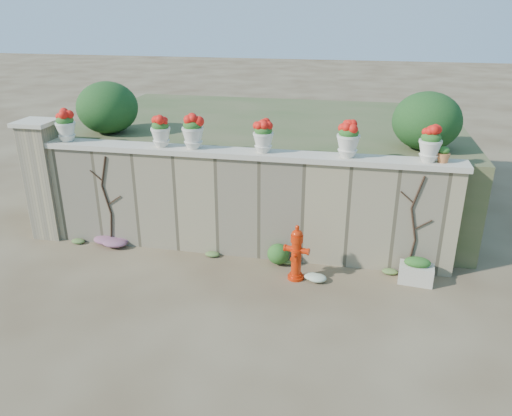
% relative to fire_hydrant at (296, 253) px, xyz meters
% --- Properties ---
extents(ground, '(80.00, 80.00, 0.00)m').
position_rel_fire_hydrant_xyz_m(ground, '(-1.22, -0.99, -0.53)').
color(ground, '#4D3A26').
rests_on(ground, ground).
extents(stone_wall, '(8.00, 0.40, 2.00)m').
position_rel_fire_hydrant_xyz_m(stone_wall, '(-1.22, 0.81, 0.47)').
color(stone_wall, gray).
rests_on(stone_wall, ground).
extents(wall_cap, '(8.10, 0.52, 0.10)m').
position_rel_fire_hydrant_xyz_m(wall_cap, '(-1.22, 0.81, 1.52)').
color(wall_cap, beige).
rests_on(wall_cap, stone_wall).
extents(gate_pillar, '(0.72, 0.72, 2.48)m').
position_rel_fire_hydrant_xyz_m(gate_pillar, '(-5.37, 0.81, 0.73)').
color(gate_pillar, gray).
rests_on(gate_pillar, ground).
extents(raised_fill, '(9.00, 6.00, 2.00)m').
position_rel_fire_hydrant_xyz_m(raised_fill, '(-1.22, 4.01, 0.47)').
color(raised_fill, '#384C23').
rests_on(raised_fill, ground).
extents(back_shrub_left, '(1.30, 1.30, 1.10)m').
position_rel_fire_hydrant_xyz_m(back_shrub_left, '(-4.42, 2.01, 2.02)').
color(back_shrub_left, '#143814').
rests_on(back_shrub_left, raised_fill).
extents(back_shrub_right, '(1.30, 1.30, 1.10)m').
position_rel_fire_hydrant_xyz_m(back_shrub_right, '(2.18, 2.01, 2.02)').
color(back_shrub_right, '#143814').
rests_on(back_shrub_right, raised_fill).
extents(vine_left, '(0.60, 0.04, 1.91)m').
position_rel_fire_hydrant_xyz_m(vine_left, '(-3.89, 0.59, 0.46)').
color(vine_left, black).
rests_on(vine_left, ground).
extents(vine_right, '(0.60, 0.04, 1.91)m').
position_rel_fire_hydrant_xyz_m(vine_right, '(2.01, 0.59, 0.46)').
color(vine_right, black).
rests_on(vine_right, ground).
extents(fire_hydrant, '(0.46, 0.32, 1.05)m').
position_rel_fire_hydrant_xyz_m(fire_hydrant, '(0.00, 0.00, 0.00)').
color(fire_hydrant, red).
rests_on(fire_hydrant, ground).
extents(planter_box, '(0.62, 0.41, 0.49)m').
position_rel_fire_hydrant_xyz_m(planter_box, '(2.11, 0.30, -0.30)').
color(planter_box, beige).
rests_on(planter_box, ground).
extents(green_shrub, '(0.53, 0.48, 0.50)m').
position_rel_fire_hydrant_xyz_m(green_shrub, '(-0.43, 0.41, -0.28)').
color(green_shrub, '#1E5119').
rests_on(green_shrub, ground).
extents(magenta_clump, '(0.88, 0.59, 0.24)m').
position_rel_fire_hydrant_xyz_m(magenta_clump, '(-3.91, 0.56, -0.41)').
color(magenta_clump, '#AC228E').
rests_on(magenta_clump, ground).
extents(white_flowers, '(0.45, 0.36, 0.16)m').
position_rel_fire_hydrant_xyz_m(white_flowers, '(0.39, 0.01, -0.45)').
color(white_flowers, white).
rests_on(white_flowers, ground).
extents(urn_pot_0, '(0.38, 0.38, 0.60)m').
position_rel_fire_hydrant_xyz_m(urn_pot_0, '(-4.71, 0.81, 1.87)').
color(urn_pot_0, beige).
rests_on(urn_pot_0, wall_cap).
extents(urn_pot_1, '(0.37, 0.37, 0.58)m').
position_rel_fire_hydrant_xyz_m(urn_pot_1, '(-2.74, 0.81, 1.86)').
color(urn_pot_1, beige).
rests_on(urn_pot_1, wall_cap).
extents(urn_pot_2, '(0.41, 0.41, 0.64)m').
position_rel_fire_hydrant_xyz_m(urn_pot_2, '(-2.10, 0.81, 1.89)').
color(urn_pot_2, beige).
rests_on(urn_pot_2, wall_cap).
extents(urn_pot_3, '(0.37, 0.37, 0.59)m').
position_rel_fire_hydrant_xyz_m(urn_pot_3, '(-0.77, 0.81, 1.86)').
color(urn_pot_3, beige).
rests_on(urn_pot_3, wall_cap).
extents(urn_pot_4, '(0.41, 0.41, 0.64)m').
position_rel_fire_hydrant_xyz_m(urn_pot_4, '(0.75, 0.81, 1.89)').
color(urn_pot_4, beige).
rests_on(urn_pot_4, wall_cap).
extents(urn_pot_5, '(0.39, 0.39, 0.61)m').
position_rel_fire_hydrant_xyz_m(urn_pot_5, '(2.13, 0.81, 1.87)').
color(urn_pot_5, beige).
rests_on(urn_pot_5, wall_cap).
extents(terracotta_pot, '(0.22, 0.22, 0.27)m').
position_rel_fire_hydrant_xyz_m(terracotta_pot, '(2.37, 0.81, 1.70)').
color(terracotta_pot, '#B96B38').
rests_on(terracotta_pot, wall_cap).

